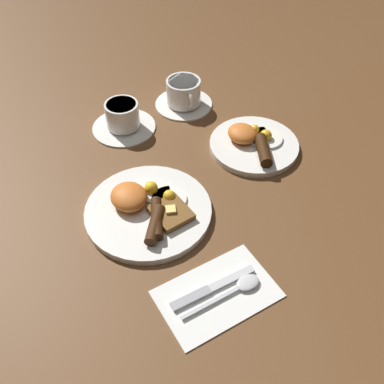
# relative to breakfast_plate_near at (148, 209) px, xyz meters

# --- Properties ---
(ground_plane) EXTENTS (3.00, 3.00, 0.00)m
(ground_plane) POSITION_rel_breakfast_plate_near_xyz_m (0.00, -0.00, -0.01)
(ground_plane) COLOR brown
(breakfast_plate_near) EXTENTS (0.26, 0.26, 0.05)m
(breakfast_plate_near) POSITION_rel_breakfast_plate_near_xyz_m (0.00, 0.00, 0.00)
(breakfast_plate_near) COLOR white
(breakfast_plate_near) RESTS_ON ground_plane
(breakfast_plate_far) EXTENTS (0.21, 0.21, 0.05)m
(breakfast_plate_far) POSITION_rel_breakfast_plate_near_xyz_m (-0.07, 0.31, 0.00)
(breakfast_plate_far) COLOR white
(breakfast_plate_far) RESTS_ON ground_plane
(teacup_near) EXTENTS (0.16, 0.16, 0.07)m
(teacup_near) POSITION_rel_breakfast_plate_near_xyz_m (-0.29, 0.07, 0.02)
(teacup_near) COLOR white
(teacup_near) RESTS_ON ground_plane
(teacup_far) EXTENTS (0.15, 0.15, 0.07)m
(teacup_far) POSITION_rel_breakfast_plate_near_xyz_m (-0.30, 0.25, 0.02)
(teacup_far) COLOR white
(teacup_far) RESTS_ON ground_plane
(napkin) EXTENTS (0.13, 0.21, 0.01)m
(napkin) POSITION_rel_breakfast_plate_near_xyz_m (0.23, 0.02, -0.01)
(napkin) COLOR white
(napkin) RESTS_ON ground_plane
(knife) EXTENTS (0.02, 0.17, 0.01)m
(knife) POSITION_rel_breakfast_plate_near_xyz_m (0.22, 0.01, -0.01)
(knife) COLOR silver
(knife) RESTS_ON napkin
(spoon) EXTENTS (0.03, 0.16, 0.01)m
(spoon) POSITION_rel_breakfast_plate_near_xyz_m (0.24, 0.06, -0.01)
(spoon) COLOR silver
(spoon) RESTS_ON napkin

